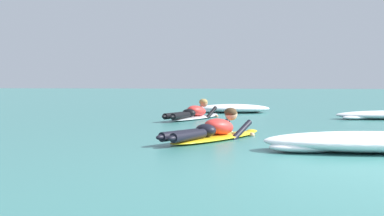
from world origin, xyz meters
name	(u,v)px	position (x,y,z in m)	size (l,w,h in m)	color
ground_plane	(321,113)	(0.00, 10.00, 0.00)	(120.00, 120.00, 0.00)	#387A75
surfer_near	(214,131)	(-2.25, 2.53, 0.13)	(1.52, 2.49, 0.54)	yellow
surfer_far	(194,114)	(-3.31, 6.97, 0.14)	(1.18, 2.65, 0.55)	silver
whitewater_mid_left	(234,109)	(-2.57, 9.86, 0.12)	(2.23, 1.30, 0.26)	white
whitewater_mid_right	(372,142)	(-0.03, 1.51, 0.12)	(2.94, 1.29, 0.26)	white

